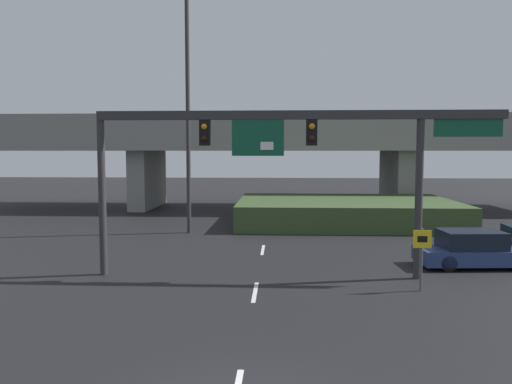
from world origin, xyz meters
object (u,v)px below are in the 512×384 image
signal_gantry (286,144)px  parked_sedan_near_right (474,250)px  highway_light_pole_near (188,96)px  speed_limit_sign (422,250)px

signal_gantry → parked_sedan_near_right: signal_gantry is taller
signal_gantry → highway_light_pole_near: bearing=118.8°
signal_gantry → speed_limit_sign: size_ratio=7.03×
speed_limit_sign → highway_light_pole_near: highway_light_pole_near is taller
signal_gantry → highway_light_pole_near: 11.66m
highway_light_pole_near → speed_limit_sign: bearing=-49.2°
speed_limit_sign → highway_light_pole_near: (-9.99, 11.60, 6.42)m
speed_limit_sign → highway_light_pole_near: size_ratio=0.14×
speed_limit_sign → parked_sedan_near_right: speed_limit_sign is taller
speed_limit_sign → signal_gantry: bearing=159.5°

